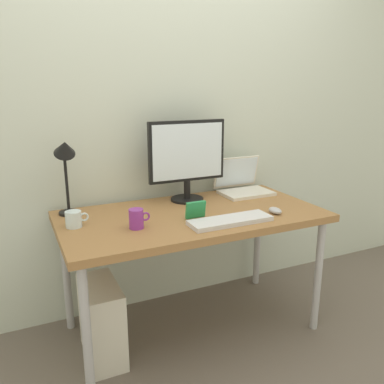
% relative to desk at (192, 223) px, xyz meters
% --- Properties ---
extents(ground_plane, '(6.00, 6.00, 0.00)m').
position_rel_desk_xyz_m(ground_plane, '(0.00, 0.00, -0.66)').
color(ground_plane, '#665B51').
extents(back_wall, '(4.40, 0.04, 2.60)m').
position_rel_desk_xyz_m(back_wall, '(0.00, 0.43, 0.64)').
color(back_wall, silver).
rests_on(back_wall, ground_plane).
extents(desk, '(1.44, 0.74, 0.72)m').
position_rel_desk_xyz_m(desk, '(0.00, 0.00, 0.00)').
color(desk, olive).
rests_on(desk, ground_plane).
extents(monitor, '(0.48, 0.20, 0.48)m').
position_rel_desk_xyz_m(monitor, '(0.08, 0.24, 0.33)').
color(monitor, black).
rests_on(monitor, desk).
extents(laptop, '(0.32, 0.27, 0.23)m').
position_rel_desk_xyz_m(laptop, '(0.48, 0.25, 0.12)').
color(laptop, silver).
rests_on(laptop, desk).
extents(desk_lamp, '(0.11, 0.16, 0.44)m').
position_rel_desk_xyz_m(desk_lamp, '(-0.62, 0.24, 0.37)').
color(desk_lamp, black).
rests_on(desk_lamp, desk).
extents(keyboard, '(0.44, 0.14, 0.02)m').
position_rel_desk_xyz_m(keyboard, '(0.11, -0.23, 0.07)').
color(keyboard, silver).
rests_on(keyboard, desk).
extents(mouse, '(0.06, 0.09, 0.03)m').
position_rel_desk_xyz_m(mouse, '(0.41, -0.20, 0.08)').
color(mouse, '#B2B2B7').
rests_on(mouse, desk).
extents(coffee_mug, '(0.11, 0.07, 0.10)m').
position_rel_desk_xyz_m(coffee_mug, '(-0.35, -0.10, 0.11)').
color(coffee_mug, purple).
rests_on(coffee_mug, desk).
extents(glass_cup, '(0.11, 0.08, 0.08)m').
position_rel_desk_xyz_m(glass_cup, '(-0.63, 0.04, 0.10)').
color(glass_cup, silver).
rests_on(glass_cup, desk).
extents(photo_frame, '(0.11, 0.03, 0.09)m').
position_rel_desk_xyz_m(photo_frame, '(-0.02, -0.09, 0.11)').
color(photo_frame, '#268C4C').
rests_on(photo_frame, desk).
extents(computer_tower, '(0.18, 0.36, 0.42)m').
position_rel_desk_xyz_m(computer_tower, '(-0.54, -0.04, -0.45)').
color(computer_tower, silver).
rests_on(computer_tower, ground_plane).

